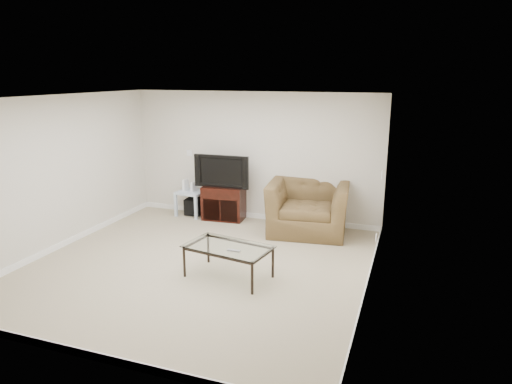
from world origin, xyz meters
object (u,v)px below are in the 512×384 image
(tv_stand, at_px, (225,202))
(recliner, at_px, (308,199))
(subwoofer, at_px, (194,206))
(coffee_table, at_px, (228,262))
(television, at_px, (223,170))
(side_table, at_px, (192,203))

(tv_stand, bearing_deg, recliner, -12.02)
(tv_stand, bearing_deg, subwoofer, 173.93)
(coffee_table, bearing_deg, television, 114.61)
(subwoofer, relative_size, recliner, 0.23)
(television, height_order, side_table, television)
(side_table, height_order, recliner, recliner)
(tv_stand, distance_m, television, 0.66)
(tv_stand, xyz_separation_m, television, (0.00, -0.03, 0.66))
(television, height_order, subwoofer, television)
(tv_stand, bearing_deg, side_table, 175.45)
(subwoofer, bearing_deg, side_table, -151.04)
(recliner, relative_size, coffee_table, 1.20)
(television, relative_size, coffee_table, 0.86)
(subwoofer, bearing_deg, coffee_table, -54.08)
(tv_stand, distance_m, side_table, 0.73)
(side_table, distance_m, coffee_table, 3.12)
(side_table, distance_m, subwoofer, 0.08)
(recliner, bearing_deg, television, 166.82)
(television, bearing_deg, coffee_table, -67.07)
(television, distance_m, side_table, 1.04)
(television, xyz_separation_m, subwoofer, (-0.70, 0.05, -0.81))
(subwoofer, distance_m, recliner, 2.50)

